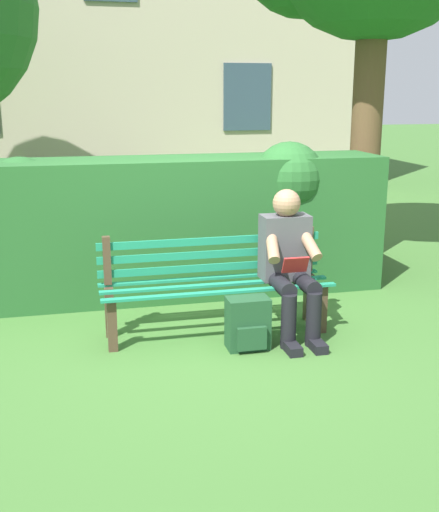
% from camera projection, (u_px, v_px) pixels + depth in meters
% --- Properties ---
extents(ground, '(60.00, 60.00, 0.00)m').
position_uv_depth(ground, '(217.00, 334.00, 5.10)').
color(ground, '#3D6B2D').
extents(park_bench, '(1.83, 0.45, 0.81)m').
position_uv_depth(park_bench, '(215.00, 281.00, 5.06)').
color(park_bench, '#4C3828').
rests_on(park_bench, ground).
extents(person_seated, '(0.44, 0.73, 1.15)m').
position_uv_depth(person_seated, '(289.00, 260.00, 4.98)').
color(person_seated, '#4C4C51').
rests_on(person_seated, ground).
extents(hedge_backdrop, '(4.47, 0.82, 1.44)m').
position_uv_depth(hedge_backdrop, '(151.00, 223.00, 5.93)').
color(hedge_backdrop, '#265B28').
rests_on(hedge_backdrop, ground).
extents(building_facade, '(9.64, 3.05, 6.39)m').
position_uv_depth(building_facade, '(106.00, 21.00, 12.17)').
color(building_facade, '#BCAD93').
rests_on(building_facade, ground).
extents(backpack, '(0.32, 0.27, 0.40)m').
position_uv_depth(backpack, '(248.00, 324.00, 4.77)').
color(backpack, '#1E4728').
rests_on(backpack, ground).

